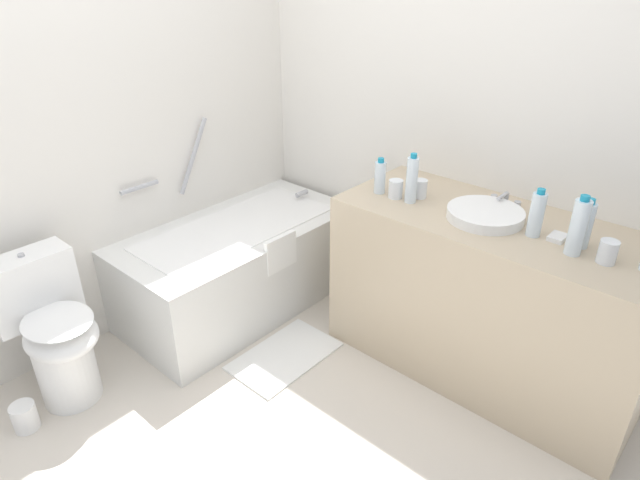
# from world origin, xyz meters

# --- Properties ---
(ground_plane) EXTENTS (4.08, 4.08, 0.00)m
(ground_plane) POSITION_xyz_m (0.00, 0.00, 0.00)
(ground_plane) COLOR beige
(wall_back_tiled) EXTENTS (3.48, 0.10, 2.42)m
(wall_back_tiled) POSITION_xyz_m (0.00, 1.24, 1.21)
(wall_back_tiled) COLOR silver
(wall_back_tiled) RESTS_ON ground_plane
(wall_right_mirror) EXTENTS (0.10, 2.77, 2.42)m
(wall_right_mirror) POSITION_xyz_m (1.59, 0.00, 1.21)
(wall_right_mirror) COLOR silver
(wall_right_mirror) RESTS_ON ground_plane
(bathtub) EXTENTS (1.42, 0.71, 1.10)m
(bathtub) POSITION_xyz_m (0.79, 0.83, 0.28)
(bathtub) COLOR silver
(bathtub) RESTS_ON ground_plane
(toilet) EXTENTS (0.39, 0.51, 0.73)m
(toilet) POSITION_xyz_m (-0.30, 0.88, 0.37)
(toilet) COLOR white
(toilet) RESTS_ON ground_plane
(vanity_counter) EXTENTS (0.63, 1.51, 0.85)m
(vanity_counter) POSITION_xyz_m (1.22, -0.54, 0.43)
(vanity_counter) COLOR tan
(vanity_counter) RESTS_ON ground_plane
(sink_basin) EXTENTS (0.35, 0.35, 0.05)m
(sink_basin) POSITION_xyz_m (1.19, -0.48, 0.88)
(sink_basin) COLOR white
(sink_basin) RESTS_ON vanity_counter
(sink_faucet) EXTENTS (0.11, 0.15, 0.07)m
(sink_faucet) POSITION_xyz_m (1.40, -0.48, 0.88)
(sink_faucet) COLOR #B3B3B8
(sink_faucet) RESTS_ON vanity_counter
(water_bottle_0) EXTENTS (0.06, 0.06, 0.18)m
(water_bottle_0) POSITION_xyz_m (1.13, 0.07, 0.94)
(water_bottle_0) COLOR silver
(water_bottle_0) RESTS_ON vanity_counter
(water_bottle_1) EXTENTS (0.06, 0.06, 0.25)m
(water_bottle_1) POSITION_xyz_m (1.13, -0.11, 0.97)
(water_bottle_1) COLOR silver
(water_bottle_1) RESTS_ON vanity_counter
(water_bottle_2) EXTENTS (0.06, 0.06, 0.22)m
(water_bottle_2) POSITION_xyz_m (1.18, -0.71, 0.95)
(water_bottle_2) COLOR silver
(water_bottle_2) RESTS_ON vanity_counter
(water_bottle_3) EXTENTS (0.07, 0.07, 0.26)m
(water_bottle_3) POSITION_xyz_m (1.13, -0.89, 0.97)
(water_bottle_3) COLOR silver
(water_bottle_3) RESTS_ON vanity_counter
(water_bottle_4) EXTENTS (0.06, 0.06, 0.22)m
(water_bottle_4) POSITION_xyz_m (1.21, -0.90, 0.95)
(water_bottle_4) COLOR silver
(water_bottle_4) RESTS_ON vanity_counter
(drinking_glass_0) EXTENTS (0.07, 0.07, 0.10)m
(drinking_glass_0) POSITION_xyz_m (1.14, -1.02, 0.90)
(drinking_glass_0) COLOR white
(drinking_glass_0) RESTS_ON vanity_counter
(drinking_glass_1) EXTENTS (0.07, 0.07, 0.09)m
(drinking_glass_1) POSITION_xyz_m (1.21, -0.12, 0.90)
(drinking_glass_1) COLOR white
(drinking_glass_1) RESTS_ON vanity_counter
(drinking_glass_2) EXTENTS (0.07, 0.07, 0.09)m
(drinking_glass_2) POSITION_xyz_m (1.13, -0.02, 0.90)
(drinking_glass_2) COLOR white
(drinking_glass_2) RESTS_ON vanity_counter
(soap_dish) EXTENTS (0.09, 0.06, 0.02)m
(soap_dish) POSITION_xyz_m (1.21, -0.80, 0.86)
(soap_dish) COLOR white
(soap_dish) RESTS_ON vanity_counter
(bath_mat) EXTENTS (0.58, 0.35, 0.01)m
(bath_mat) POSITION_xyz_m (0.60, 0.27, 0.01)
(bath_mat) COLOR white
(bath_mat) RESTS_ON ground_plane
(toilet_paper_roll) EXTENTS (0.11, 0.11, 0.13)m
(toilet_paper_roll) POSITION_xyz_m (-0.54, 0.80, 0.07)
(toilet_paper_roll) COLOR white
(toilet_paper_roll) RESTS_ON ground_plane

